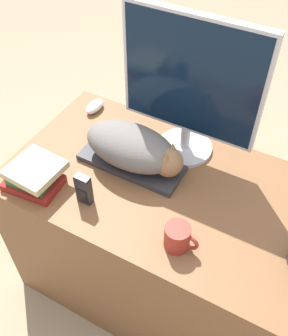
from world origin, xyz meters
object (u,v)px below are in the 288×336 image
object	(u,v)px
cat	(135,148)
computer_mouse	(95,106)
monitor	(191,84)
phone	(84,189)
keyboard	(131,163)
book_stack	(34,176)
coffee_mug	(178,237)

from	to	relation	value
cat	computer_mouse	bearing A→B (deg)	146.60
computer_mouse	monitor	bearing A→B (deg)	-4.70
cat	phone	world-z (taller)	cat
computer_mouse	phone	distance (m)	0.51
keyboard	book_stack	bearing A→B (deg)	-135.12
keyboard	phone	size ratio (longest dim) A/B	3.26
keyboard	computer_mouse	bearing A→B (deg)	145.21
computer_mouse	coffee_mug	world-z (taller)	coffee_mug
keyboard	cat	distance (m)	0.09
computer_mouse	book_stack	world-z (taller)	book_stack
cat	phone	size ratio (longest dim) A/B	3.14
keyboard	monitor	bearing A→B (deg)	52.12
cat	monitor	size ratio (longest dim) A/B	0.69
computer_mouse	coffee_mug	bearing A→B (deg)	-36.26
monitor	phone	size ratio (longest dim) A/B	4.51
monitor	keyboard	bearing A→B (deg)	-127.88
phone	computer_mouse	bearing A→B (deg)	120.03
cat	keyboard	bearing A→B (deg)	-180.00
phone	cat	bearing A→B (deg)	72.79
cat	phone	xyz separation A→B (m)	(-0.07, -0.23, -0.04)
keyboard	coffee_mug	world-z (taller)	coffee_mug
coffee_mug	book_stack	bearing A→B (deg)	-178.38
keyboard	cat	bearing A→B (deg)	0.00
phone	keyboard	bearing A→B (deg)	76.66
monitor	computer_mouse	world-z (taller)	monitor
coffee_mug	book_stack	distance (m)	0.56
phone	coffee_mug	bearing A→B (deg)	-1.55
cat	coffee_mug	bearing A→B (deg)	-39.24
keyboard	book_stack	distance (m)	0.36
monitor	book_stack	distance (m)	0.64
keyboard	computer_mouse	world-z (taller)	computer_mouse
computer_mouse	book_stack	size ratio (longest dim) A/B	0.51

